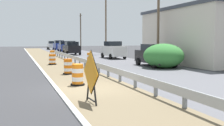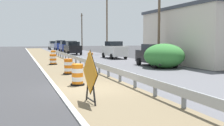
# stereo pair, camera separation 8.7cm
# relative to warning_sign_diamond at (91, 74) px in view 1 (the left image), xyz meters

# --- Properties ---
(ground_plane) EXTENTS (160.00, 160.00, 0.00)m
(ground_plane) POSITION_rel_warning_sign_diamond_xyz_m (0.49, 2.74, -1.05)
(ground_plane) COLOR #333335
(median_dirt_strip) EXTENTS (3.66, 120.00, 0.01)m
(median_dirt_strip) POSITION_rel_warning_sign_diamond_xyz_m (1.13, 2.74, -1.05)
(median_dirt_strip) COLOR #706047
(median_dirt_strip) RESTS_ON ground
(far_lane_asphalt) EXTENTS (7.68, 120.00, 0.00)m
(far_lane_asphalt) POSITION_rel_warning_sign_diamond_xyz_m (6.80, 2.74, -1.05)
(far_lane_asphalt) COLOR #56565B
(far_lane_asphalt) RESTS_ON ground
(curb_near_edge) EXTENTS (0.20, 120.00, 0.11)m
(curb_near_edge) POSITION_rel_warning_sign_diamond_xyz_m (-0.81, 2.74, -1.05)
(curb_near_edge) COLOR #ADADA8
(curb_near_edge) RESTS_ON ground
(guardrail_median) EXTENTS (0.18, 58.03, 0.71)m
(guardrail_median) POSITION_rel_warning_sign_diamond_xyz_m (2.72, 6.24, -0.54)
(guardrail_median) COLOR #999EA3
(guardrail_median) RESTS_ON ground
(warning_sign_diamond) EXTENTS (0.15, 1.65, 1.97)m
(warning_sign_diamond) POSITION_rel_warning_sign_diamond_xyz_m (0.00, 0.00, 0.00)
(warning_sign_diamond) COLOR black
(warning_sign_diamond) RESTS_ON ground
(traffic_barrel_nearest) EXTENTS (0.71, 0.71, 1.08)m
(traffic_barrel_nearest) POSITION_rel_warning_sign_diamond_xyz_m (0.35, 3.88, -0.57)
(traffic_barrel_nearest) COLOR orange
(traffic_barrel_nearest) RESTS_ON ground
(traffic_barrel_close) EXTENTS (0.69, 0.69, 1.02)m
(traffic_barrel_close) POSITION_rel_warning_sign_diamond_xyz_m (0.67, 8.33, -0.59)
(traffic_barrel_close) COLOR orange
(traffic_barrel_close) RESTS_ON ground
(traffic_barrel_mid) EXTENTS (0.63, 0.63, 1.04)m
(traffic_barrel_mid) POSITION_rel_warning_sign_diamond_xyz_m (4.05, 15.50, -0.59)
(traffic_barrel_mid) COLOR orange
(traffic_barrel_mid) RESTS_ON ground
(traffic_barrel_far) EXTENTS (0.75, 0.75, 0.96)m
(traffic_barrel_far) POSITION_rel_warning_sign_diamond_xyz_m (0.52, 15.52, -0.62)
(traffic_barrel_far) COLOR orange
(traffic_barrel_far) RESTS_ON ground
(traffic_barrel_farther) EXTENTS (0.69, 0.69, 1.02)m
(traffic_barrel_farther) POSITION_rel_warning_sign_diamond_xyz_m (1.36, 22.33, -0.60)
(traffic_barrel_farther) COLOR orange
(traffic_barrel_farther) RESTS_ON ground
(car_lead_near_lane) EXTENTS (2.01, 4.42, 1.99)m
(car_lead_near_lane) POSITION_rel_warning_sign_diamond_xyz_m (5.37, 37.82, -0.06)
(car_lead_near_lane) COLOR navy
(car_lead_near_lane) RESTS_ON ground
(car_trailing_near_lane) EXTENTS (2.01, 4.60, 2.08)m
(car_trailing_near_lane) POSITION_rel_warning_sign_diamond_xyz_m (8.59, 21.43, -0.01)
(car_trailing_near_lane) COLOR silver
(car_trailing_near_lane) RESTS_ON ground
(car_lead_far_lane) EXTENTS (2.14, 4.21, 1.94)m
(car_lead_far_lane) POSITION_rel_warning_sign_diamond_xyz_m (5.15, 52.97, -0.08)
(car_lead_far_lane) COLOR silver
(car_lead_far_lane) RESTS_ON ground
(car_mid_far_lane) EXTENTS (2.10, 4.55, 1.91)m
(car_mid_far_lane) POSITION_rel_warning_sign_diamond_xyz_m (8.66, 10.97, -0.09)
(car_mid_far_lane) COLOR black
(car_mid_far_lane) RESTS_ON ground
(car_trailing_far_lane) EXTENTS (2.25, 4.10, 1.97)m
(car_trailing_far_lane) POSITION_rel_warning_sign_diamond_xyz_m (5.24, 30.64, -0.07)
(car_trailing_far_lane) COLOR black
(car_trailing_far_lane) RESTS_ON ground
(car_distant_a) EXTENTS (1.97, 4.63, 1.99)m
(car_distant_a) POSITION_rel_warning_sign_diamond_xyz_m (8.64, 48.53, -0.06)
(car_distant_a) COLOR silver
(car_distant_a) RESTS_ON ground
(car_distant_b) EXTENTS (2.09, 4.30, 2.12)m
(car_distant_b) POSITION_rel_warning_sign_diamond_xyz_m (5.38, 44.29, 0.01)
(car_distant_b) COLOR navy
(car_distant_b) RESTS_ON ground
(car_distant_c) EXTENTS (2.03, 4.75, 1.92)m
(car_distant_c) POSITION_rel_warning_sign_diamond_xyz_m (8.84, 56.98, -0.09)
(car_distant_c) COLOR black
(car_distant_c) RESTS_ON ground
(roadside_shop_near) EXTENTS (6.47, 12.40, 5.38)m
(roadside_shop_near) POSITION_rel_warning_sign_diamond_xyz_m (14.20, 12.55, 1.65)
(roadside_shop_near) COLOR beige
(roadside_shop_near) RESTS_ON ground
(utility_pole_near) EXTENTS (0.24, 1.80, 7.03)m
(utility_pole_near) POSITION_rel_warning_sign_diamond_xyz_m (10.27, 13.42, 2.61)
(utility_pole_near) COLOR brown
(utility_pole_near) RESTS_ON ground
(utility_pole_mid) EXTENTS (0.24, 1.80, 9.41)m
(utility_pole_mid) POSITION_rel_warning_sign_diamond_xyz_m (10.82, 31.00, 3.81)
(utility_pole_mid) COLOR brown
(utility_pole_mid) RESTS_ON ground
(utility_pole_far) EXTENTS (0.24, 1.80, 7.82)m
(utility_pole_far) POSITION_rel_warning_sign_diamond_xyz_m (10.40, 46.90, 3.01)
(utility_pole_far) COLOR brown
(utility_pole_far) RESTS_ON ground
(bush_roadside) EXTENTS (3.28, 3.28, 1.98)m
(bush_roadside) POSITION_rel_warning_sign_diamond_xyz_m (8.69, 9.65, -0.06)
(bush_roadside) COLOR #337533
(bush_roadside) RESTS_ON ground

